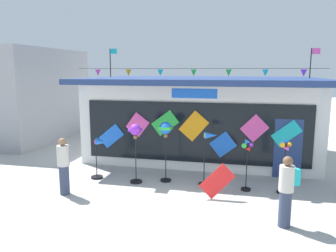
{
  "coord_description": "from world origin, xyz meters",
  "views": [
    {
      "loc": [
        1.93,
        -7.46,
        3.59
      ],
      "look_at": [
        -0.51,
        3.16,
        1.74
      ],
      "focal_mm": 35.31,
      "sensor_mm": 36.0,
      "label": 1
    }
  ],
  "objects": [
    {
      "name": "ground_plane",
      "position": [
        0.0,
        0.0,
        0.0
      ],
      "size": [
        80.0,
        80.0,
        0.0
      ],
      "primitive_type": "plane",
      "color": "#ADAAA5"
    },
    {
      "name": "kite_shop_building",
      "position": [
        0.27,
        6.36,
        1.66
      ],
      "size": [
        9.18,
        6.04,
        4.52
      ],
      "color": "silver",
      "rests_on": "ground_plane"
    },
    {
      "name": "wind_spinner_far_left",
      "position": [
        -2.65,
        2.39,
        0.89
      ],
      "size": [
        0.62,
        0.39,
        1.37
      ],
      "color": "black",
      "rests_on": "ground_plane"
    },
    {
      "name": "wind_spinner_left",
      "position": [
        -1.36,
        2.26,
        1.49
      ],
      "size": [
        0.39,
        0.39,
        1.92
      ],
      "color": "black",
      "rests_on": "ground_plane"
    },
    {
      "name": "wind_spinner_center_left",
      "position": [
        -0.45,
        2.6,
        1.6
      ],
      "size": [
        0.4,
        0.4,
        1.97
      ],
      "color": "black",
      "rests_on": "ground_plane"
    },
    {
      "name": "wind_spinner_center_right",
      "position": [
        0.93,
        2.5,
        1.14
      ],
      "size": [
        0.59,
        0.35,
        1.72
      ],
      "color": "black",
      "rests_on": "ground_plane"
    },
    {
      "name": "wind_spinner_right",
      "position": [
        2.1,
        2.31,
        1.0
      ],
      "size": [
        0.35,
        0.29,
        1.57
      ],
      "color": "black",
      "rests_on": "ground_plane"
    },
    {
      "name": "wind_spinner_far_right",
      "position": [
        3.16,
        2.32,
        0.94
      ],
      "size": [
        0.36,
        0.36,
        1.65
      ],
      "color": "black",
      "rests_on": "ground_plane"
    },
    {
      "name": "person_near_camera",
      "position": [
        -3.07,
        0.84,
        0.86
      ],
      "size": [
        0.34,
        0.34,
        1.68
      ],
      "rotation": [
        0.0,
        0.0,
        6.17
      ],
      "color": "#333D56",
      "rests_on": "ground_plane"
    },
    {
      "name": "person_mid_plaza",
      "position": [
        2.97,
        0.15,
        0.89
      ],
      "size": [
        0.48,
        0.43,
        1.68
      ],
      "rotation": [
        0.0,
        0.0,
        5.3
      ],
      "color": "#333D56",
      "rests_on": "ground_plane"
    },
    {
      "name": "display_kite_on_ground",
      "position": [
        1.29,
        1.51,
        0.5
      ],
      "size": [
        1.01,
        0.25,
        1.01
      ],
      "primitive_type": "cube",
      "rotation": [
        -0.24,
        0.79,
        0.0
      ],
      "color": "red",
      "rests_on": "ground_plane"
    }
  ]
}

